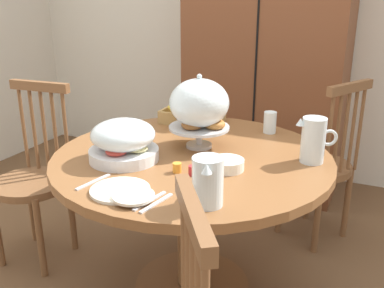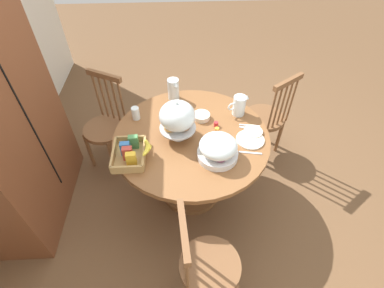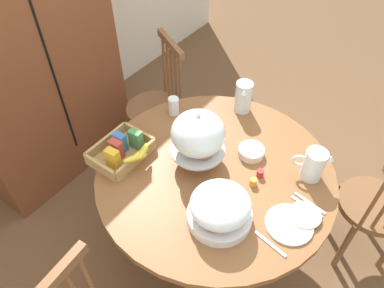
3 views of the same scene
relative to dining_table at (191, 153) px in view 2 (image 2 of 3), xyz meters
name	(u,v)px [view 2 (image 2 of 3)]	position (x,y,z in m)	size (l,w,h in m)	color
ground_plane	(198,180)	(0.13, -0.07, -0.54)	(10.00, 10.00, 0.00)	brown
dining_table	(191,153)	(0.00, 0.00, 0.00)	(1.24, 1.24, 0.74)	brown
windsor_chair_near_window	(106,127)	(0.45, 0.80, -0.08)	(0.45, 0.45, 0.97)	brown
windsor_chair_by_cabinet	(206,266)	(-0.92, -0.05, -0.08)	(0.40, 0.40, 0.97)	brown
windsor_chair_facing_door	(266,119)	(0.50, -0.77, -0.08)	(0.46, 0.46, 0.97)	brown
pastry_stand_with_dome	(177,117)	(-0.01, 0.10, 0.40)	(0.28, 0.28, 0.34)	silver
fruit_platter_covered	(218,149)	(-0.24, -0.18, 0.29)	(0.30, 0.30, 0.18)	silver
orange_juice_pitcher	(173,90)	(0.50, 0.14, 0.29)	(0.17, 0.11, 0.19)	silver
milk_pitcher	(239,106)	(0.25, -0.41, 0.28)	(0.11, 0.19, 0.17)	silver
cereal_basket	(131,153)	(-0.21, 0.45, 0.25)	(0.32, 0.30, 0.12)	tan
china_plate_large	(250,140)	(-0.08, -0.45, 0.21)	(0.22, 0.22, 0.01)	white
china_plate_small	(253,131)	(0.00, -0.49, 0.22)	(0.15, 0.15, 0.01)	white
cereal_bowl	(202,116)	(0.20, -0.10, 0.23)	(0.14, 0.14, 0.04)	white
drinking_glass	(136,113)	(0.23, 0.45, 0.26)	(0.06, 0.06, 0.11)	silver
jam_jar_strawberry	(216,124)	(0.10, -0.21, 0.22)	(0.04, 0.04, 0.04)	#B7282D
jam_jar_apricot	(217,130)	(0.03, -0.21, 0.22)	(0.04, 0.04, 0.04)	orange
table_knife	(250,128)	(0.06, -0.48, 0.21)	(0.17, 0.01, 0.01)	silver
dinner_fork	(250,125)	(0.09, -0.48, 0.21)	(0.17, 0.01, 0.01)	silver
soup_spoon	(250,153)	(-0.22, -0.43, 0.21)	(0.17, 0.01, 0.01)	silver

